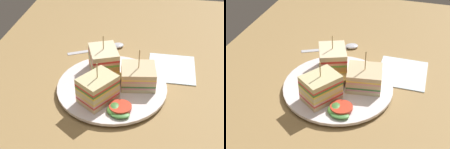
% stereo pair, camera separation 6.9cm
% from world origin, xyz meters
% --- Properties ---
extents(ground_plane, '(1.13, 0.71, 0.02)m').
position_xyz_m(ground_plane, '(0.00, 0.00, -0.01)').
color(ground_plane, '#9F7D4A').
extents(plate, '(0.25, 0.25, 0.01)m').
position_xyz_m(plate, '(0.00, 0.00, 0.01)').
color(plate, white).
rests_on(plate, ground_plane).
extents(sandwich_wedge_0, '(0.09, 0.09, 0.09)m').
position_xyz_m(sandwich_wedge_0, '(-0.05, 0.02, 0.04)').
color(sandwich_wedge_0, beige).
rests_on(sandwich_wedge_0, plate).
extents(sandwich_wedge_1, '(0.08, 0.08, 0.09)m').
position_xyz_m(sandwich_wedge_1, '(0.01, -0.06, 0.03)').
color(sandwich_wedge_1, beige).
rests_on(sandwich_wedge_1, plate).
extents(sandwich_wedge_2, '(0.09, 0.08, 0.10)m').
position_xyz_m(sandwich_wedge_2, '(0.05, 0.03, 0.04)').
color(sandwich_wedge_2, beige).
rests_on(sandwich_wedge_2, plate).
extents(chip_pile, '(0.08, 0.07, 0.02)m').
position_xyz_m(chip_pile, '(0.01, 0.01, 0.02)').
color(chip_pile, '#E1D479').
rests_on(chip_pile, plate).
extents(salad_garnish, '(0.06, 0.05, 0.01)m').
position_xyz_m(salad_garnish, '(-0.08, -0.03, 0.02)').
color(salad_garnish, '#4F9545').
rests_on(salad_garnish, plate).
extents(spoon, '(0.09, 0.15, 0.01)m').
position_xyz_m(spoon, '(0.18, 0.04, 0.00)').
color(spoon, silver).
rests_on(spoon, ground_plane).
extents(napkin, '(0.13, 0.12, 0.01)m').
position_xyz_m(napkin, '(0.11, -0.13, 0.00)').
color(napkin, white).
rests_on(napkin, ground_plane).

